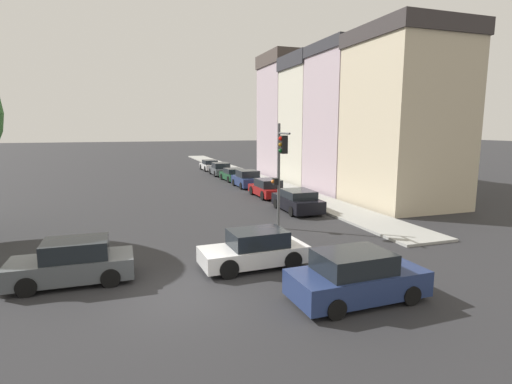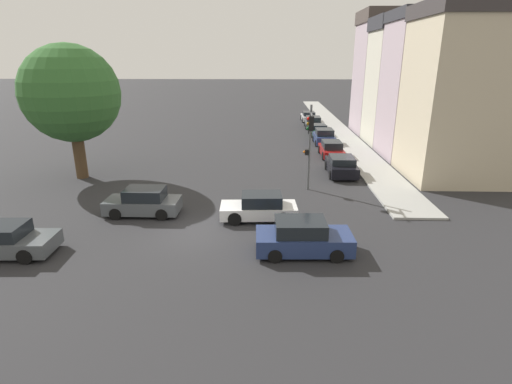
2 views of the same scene
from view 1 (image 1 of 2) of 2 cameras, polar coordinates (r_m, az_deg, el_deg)
ground_plane at (r=13.26m, az=-10.19°, el=-14.54°), size 300.00×300.00×0.00m
sidewalk_strip at (r=46.37m, az=-1.90°, el=2.68°), size 2.93×60.00×0.13m
rowhouse_backdrop at (r=37.19m, az=11.19°, el=10.34°), size 8.18×25.42×13.16m
traffic_signal at (r=20.45m, az=3.49°, el=4.24°), size 0.53×1.73×5.52m
crossing_car_1 at (r=15.44m, az=-0.18°, el=-8.25°), size 4.15×2.01×1.44m
crossing_car_2 at (r=12.97m, az=14.11°, el=-11.75°), size 4.29×2.12×1.57m
crossing_car_3 at (r=15.30m, az=-24.66°, el=-9.17°), size 4.05×1.91×1.51m
parked_car_0 at (r=25.62m, az=5.93°, el=-1.30°), size 2.10×4.30×1.40m
parked_car_1 at (r=30.85m, az=1.68°, el=0.51°), size 1.93×4.19×1.39m
parked_car_2 at (r=35.98m, az=-1.27°, el=1.84°), size 2.01×3.89×1.54m
parked_car_3 at (r=40.33m, az=-3.28°, el=2.47°), size 1.99×3.99×1.26m
parked_car_4 at (r=45.23m, az=-5.08°, el=3.25°), size 2.09×4.43×1.42m
parked_car_5 at (r=50.53m, az=-6.63°, el=3.80°), size 1.94×4.09×1.31m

